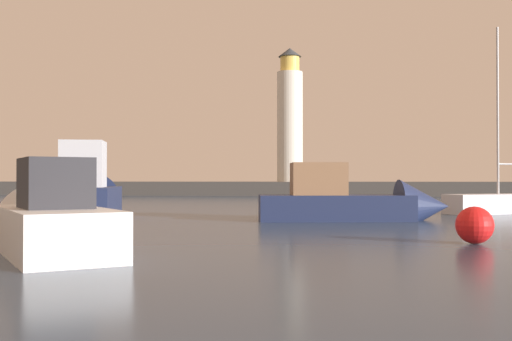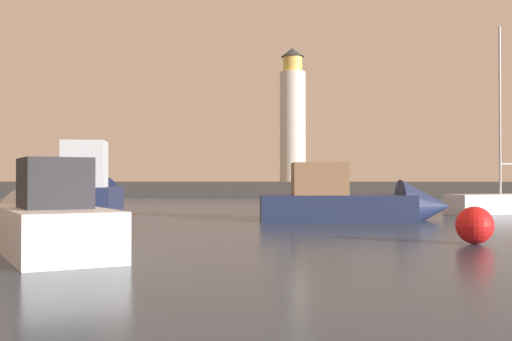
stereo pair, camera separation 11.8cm
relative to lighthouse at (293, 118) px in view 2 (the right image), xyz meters
The scene contains 8 objects.
ground_plane 33.89m from the lighthouse, 84.53° to the right, with size 220.00×220.00×0.00m, color #2D3D51.
breakwater 8.06m from the lighthouse, ahead, with size 73.53×6.54×1.44m, color #423F3D.
lighthouse is the anchor object (origin of this frame).
motorboat_0 40.38m from the lighthouse, 82.02° to the right, with size 8.30×3.47×2.98m.
motorboat_1 51.93m from the lighthouse, 93.24° to the right, with size 5.78×6.98×2.65m.
motorboat_2 40.34m from the lighthouse, 99.56° to the right, with size 4.54×8.85×3.84m.
sailboat_moored 36.20m from the lighthouse, 67.97° to the right, with size 7.15×4.91×9.48m.
mooring_buoy 49.92m from the lighthouse, 80.64° to the right, with size 1.01×1.01×1.01m, color red.
Camera 2 is at (1.11, -0.65, 1.76)m, focal length 44.05 mm.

